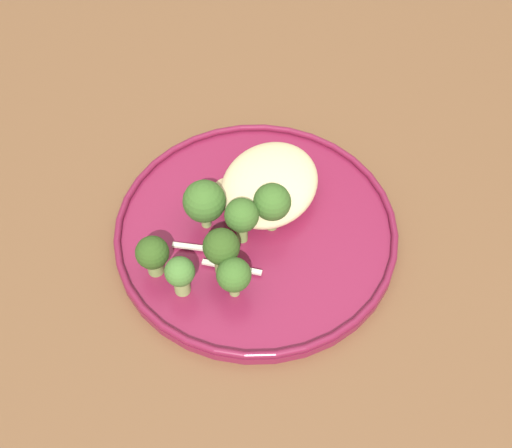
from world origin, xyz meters
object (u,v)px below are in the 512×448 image
at_px(broccoli_floret_front_edge, 180,274).
at_px(seared_scallop_left_edge, 267,212).
at_px(broccoli_floret_small_sprig, 224,250).
at_px(broccoli_floret_beside_noodles, 204,202).
at_px(broccoli_floret_rear_charred, 272,203).
at_px(broccoli_floret_right_tilted, 242,217).
at_px(broccoli_floret_center_pile, 234,275).
at_px(seared_scallop_front_small, 262,189).
at_px(broccoli_floret_tall_stalk, 153,254).
at_px(dinner_plate, 256,231).
at_px(seared_scallop_large_seared, 260,173).
at_px(seared_scallop_on_noodles, 226,191).

bearing_deg(broccoli_floret_front_edge, seared_scallop_left_edge, -17.52).
relative_size(broccoli_floret_small_sprig, broccoli_floret_beside_noodles, 0.97).
relative_size(seared_scallop_left_edge, broccoli_floret_beside_noodles, 0.43).
distance_m(broccoli_floret_rear_charred, broccoli_floret_front_edge, 0.12).
bearing_deg(broccoli_floret_beside_noodles, broccoli_floret_right_tilted, -89.55).
height_order(broccoli_floret_center_pile, broccoli_floret_rear_charred, broccoli_floret_rear_charred).
bearing_deg(seared_scallop_front_small, broccoli_floret_tall_stalk, 158.71).
distance_m(broccoli_floret_tall_stalk, broccoli_floret_rear_charred, 0.13).
relative_size(seared_scallop_left_edge, broccoli_floret_front_edge, 0.54).
relative_size(dinner_plate, broccoli_floret_front_edge, 6.04).
relative_size(broccoli_floret_small_sprig, broccoli_floret_tall_stalk, 1.22).
height_order(dinner_plate, seared_scallop_front_small, seared_scallop_front_small).
relative_size(seared_scallop_left_edge, broccoli_floret_right_tilted, 0.45).
distance_m(seared_scallop_front_small, seared_scallop_large_seared, 0.02).
height_order(seared_scallop_large_seared, broccoli_floret_beside_noodles, broccoli_floret_beside_noodles).
xyz_separation_m(seared_scallop_large_seared, broccoli_floret_beside_noodles, (-0.08, 0.02, 0.03)).
distance_m(seared_scallop_front_small, broccoli_floret_beside_noodles, 0.07).
bearing_deg(broccoli_floret_tall_stalk, seared_scallop_front_small, -21.29).
bearing_deg(broccoli_floret_beside_noodles, dinner_plate, -70.96).
xyz_separation_m(seared_scallop_large_seared, broccoli_floret_rear_charred, (-0.05, -0.04, 0.03)).
bearing_deg(dinner_plate, seared_scallop_large_seared, 22.76).
bearing_deg(broccoli_floret_center_pile, seared_scallop_on_noodles, 32.03).
distance_m(dinner_plate, broccoli_floret_small_sprig, 0.07).
height_order(broccoli_floret_center_pile, broccoli_floret_tall_stalk, same).
relative_size(seared_scallop_large_seared, broccoli_floret_tall_stalk, 0.64).
relative_size(dinner_plate, broccoli_floret_beside_noodles, 4.78).
xyz_separation_m(seared_scallop_large_seared, seared_scallop_on_noodles, (-0.04, 0.02, 0.00)).
bearing_deg(seared_scallop_front_small, broccoli_floret_beside_noodles, 150.41).
height_order(broccoli_floret_small_sprig, broccoli_floret_tall_stalk, broccoli_floret_small_sprig).
height_order(dinner_plate, broccoli_floret_small_sprig, broccoli_floret_small_sprig).
bearing_deg(broccoli_floret_center_pile, broccoli_floret_front_edge, 113.56).
relative_size(seared_scallop_left_edge, seared_scallop_large_seared, 0.84).
distance_m(broccoli_floret_center_pile, broccoli_floret_beside_noodles, 0.09).
relative_size(broccoli_floret_center_pile, broccoli_floret_front_edge, 1.02).
height_order(dinner_plate, broccoli_floret_tall_stalk, broccoli_floret_tall_stalk).
distance_m(broccoli_floret_beside_noodles, broccoli_floret_right_tilted, 0.04).
bearing_deg(broccoli_floret_tall_stalk, seared_scallop_on_noodles, -9.71).
height_order(broccoli_floret_beside_noodles, broccoli_floret_tall_stalk, broccoli_floret_beside_noodles).
height_order(broccoli_floret_center_pile, broccoli_floret_small_sprig, broccoli_floret_small_sprig).
relative_size(seared_scallop_on_noodles, broccoli_floret_beside_noodles, 0.41).
bearing_deg(broccoli_floret_rear_charred, broccoli_floret_small_sprig, 166.22).
distance_m(broccoli_floret_right_tilted, broccoli_floret_front_edge, 0.08).
distance_m(broccoli_floret_beside_noodles, broccoli_floret_rear_charred, 0.07).
bearing_deg(broccoli_floret_beside_noodles, broccoli_floret_tall_stalk, 166.53).
xyz_separation_m(seared_scallop_left_edge, broccoli_floret_small_sprig, (-0.07, 0.01, 0.03)).
height_order(seared_scallop_on_noodles, broccoli_floret_rear_charred, broccoli_floret_rear_charred).
relative_size(broccoli_floret_rear_charred, broccoli_floret_front_edge, 1.23).
xyz_separation_m(seared_scallop_front_small, broccoli_floret_right_tilted, (-0.06, -0.01, 0.03)).
height_order(seared_scallop_large_seared, broccoli_floret_small_sprig, broccoli_floret_small_sprig).
xyz_separation_m(seared_scallop_large_seared, broccoli_floret_right_tilted, (-0.08, -0.02, 0.03)).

